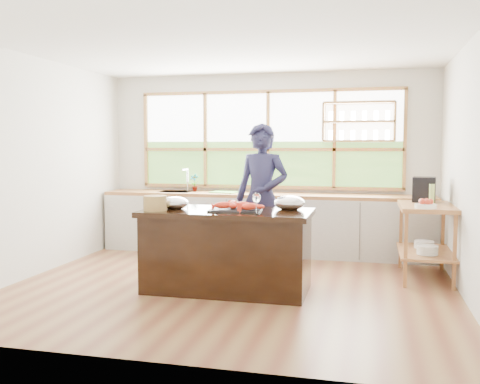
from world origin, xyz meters
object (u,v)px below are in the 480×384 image
(island, at_px, (227,250))
(espresso_machine, at_px, (424,189))
(wicker_basket, at_px, (155,203))
(cook, at_px, (262,198))

(island, distance_m, espresso_machine, 2.69)
(espresso_machine, relative_size, wicker_basket, 1.23)
(island, height_order, wicker_basket, wicker_basket)
(cook, bearing_deg, wicker_basket, -118.58)
(espresso_machine, bearing_deg, island, -139.03)
(cook, relative_size, espresso_machine, 6.02)
(wicker_basket, bearing_deg, island, 16.77)
(wicker_basket, bearing_deg, espresso_machine, 29.54)
(island, relative_size, wicker_basket, 7.28)
(island, xyz_separation_m, espresso_machine, (2.19, 1.44, 0.60))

